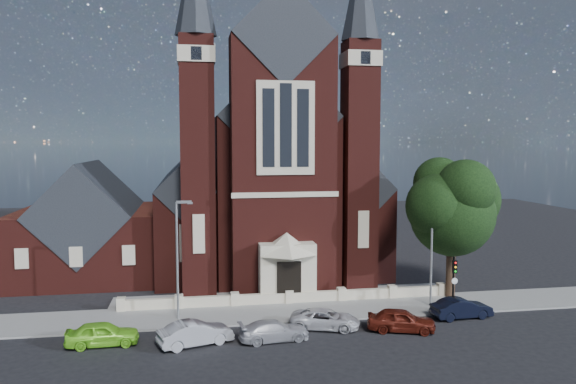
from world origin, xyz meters
name	(u,v)px	position (x,y,z in m)	size (l,w,h in m)	color
ground	(273,277)	(0.00, 15.00, 0.00)	(120.00, 120.00, 0.00)	black
pavement_strip	(294,312)	(0.00, 4.50, 0.00)	(60.00, 5.00, 0.12)	gray
forecourt_paving	(285,297)	(0.00, 8.50, 0.00)	(26.00, 3.00, 0.14)	gray
forecourt_wall	(289,304)	(0.00, 6.50, 0.00)	(24.00, 0.40, 0.90)	beige
church	(261,179)	(0.00, 22.94, 8.19)	(20.01, 34.90, 29.20)	#471713
parish_hall	(90,232)	(-16.00, 18.00, 4.01)	(12.00, 12.20, 10.24)	#471713
street_tree	(455,209)	(12.60, 5.71, 6.96)	(6.40, 6.60, 10.70)	black
street_lamp_left	(178,253)	(-7.91, 4.00, 4.60)	(1.16, 0.22, 8.09)	gray
street_lamp_right	(433,245)	(10.09, 4.00, 4.60)	(1.16, 0.22, 8.09)	gray
traffic_signal	(454,277)	(11.00, 2.43, 2.58)	(0.28, 0.42, 4.00)	black
car_lime_van	(102,334)	(-12.28, -0.06, 0.71)	(1.69, 4.19, 1.43)	#7FDB2B
car_silver_a	(195,333)	(-6.89, -0.92, 0.72)	(1.53, 4.39, 1.45)	#A1A3A9
car_silver_b	(274,331)	(-2.21, -0.94, 0.62)	(1.73, 4.26, 1.24)	#A8A9B0
car_white_suv	(325,319)	(1.37, 0.69, 0.62)	(2.05, 4.45, 1.24)	silver
car_dark_red	(401,320)	(5.97, -0.65, 0.73)	(1.71, 4.26, 1.45)	#54170E
car_navy	(461,308)	(11.00, 1.21, 0.69)	(1.45, 4.16, 1.37)	black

